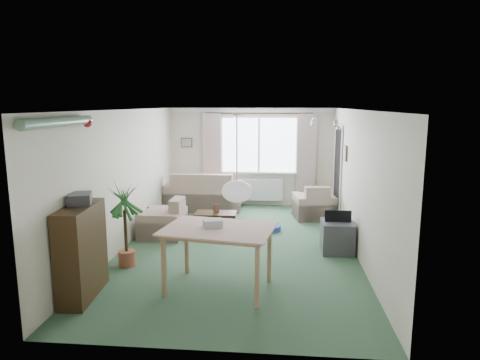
# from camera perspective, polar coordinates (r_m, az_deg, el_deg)

# --- Properties ---
(ground) EXTENTS (6.50, 6.50, 0.00)m
(ground) POSITION_cam_1_polar(r_m,az_deg,el_deg) (7.66, -0.21, -8.90)
(ground) COLOR #315138
(window) EXTENTS (1.80, 0.03, 1.30)m
(window) POSITION_cam_1_polar(r_m,az_deg,el_deg) (10.49, 2.55, 4.67)
(window) COLOR white
(curtain_rod) EXTENTS (2.60, 0.03, 0.03)m
(curtain_rod) POSITION_cam_1_polar(r_m,az_deg,el_deg) (10.37, 2.56, 8.86)
(curtain_rod) COLOR black
(curtain_left) EXTENTS (0.45, 0.08, 2.00)m
(curtain_left) POSITION_cam_1_polar(r_m,az_deg,el_deg) (10.54, -3.76, 3.42)
(curtain_left) COLOR beige
(curtain_right) EXTENTS (0.45, 0.08, 2.00)m
(curtain_right) POSITION_cam_1_polar(r_m,az_deg,el_deg) (10.43, 8.85, 3.25)
(curtain_right) COLOR beige
(radiator) EXTENTS (1.20, 0.10, 0.55)m
(radiator) POSITION_cam_1_polar(r_m,az_deg,el_deg) (10.62, 2.49, -1.27)
(radiator) COLOR white
(doorway) EXTENTS (0.03, 0.95, 2.00)m
(doorway) POSITION_cam_1_polar(r_m,az_deg,el_deg) (9.61, 12.92, 0.91)
(doorway) COLOR black
(pendant_lamp) EXTENTS (0.36, 0.36, 0.36)m
(pendant_lamp) POSITION_cam_1_polar(r_m,az_deg,el_deg) (5.03, -0.42, -1.52)
(pendant_lamp) COLOR white
(tinsel_garland) EXTENTS (1.60, 1.60, 0.12)m
(tinsel_garland) POSITION_cam_1_polar(r_m,az_deg,el_deg) (5.56, -22.92, 7.11)
(tinsel_garland) COLOR #196626
(bauble_cluster_a) EXTENTS (0.20, 0.20, 0.20)m
(bauble_cluster_a) POSITION_cam_1_polar(r_m,az_deg,el_deg) (8.13, 9.64, 8.04)
(bauble_cluster_a) COLOR silver
(bauble_cluster_b) EXTENTS (0.20, 0.20, 0.20)m
(bauble_cluster_b) POSITION_cam_1_polar(r_m,az_deg,el_deg) (6.97, 12.87, 7.61)
(bauble_cluster_b) COLOR silver
(wall_picture_back) EXTENTS (0.28, 0.03, 0.22)m
(wall_picture_back) POSITION_cam_1_polar(r_m,az_deg,el_deg) (10.72, -7.14, 4.98)
(wall_picture_back) COLOR brown
(wall_picture_right) EXTENTS (0.03, 0.24, 0.30)m
(wall_picture_right) POSITION_cam_1_polar(r_m,az_deg,el_deg) (8.56, 13.91, 3.48)
(wall_picture_right) COLOR brown
(sofa) EXTENTS (1.82, 1.01, 0.90)m
(sofa) POSITION_cam_1_polar(r_m,az_deg,el_deg) (10.32, -4.85, -1.36)
(sofa) COLOR #BEAD8F
(sofa) RESTS_ON ground
(armchair_corner) EXTENTS (0.96, 0.92, 0.76)m
(armchair_corner) POSITION_cam_1_polar(r_m,az_deg,el_deg) (9.59, 9.82, -2.78)
(armchair_corner) COLOR beige
(armchair_corner) RESTS_ON ground
(armchair_left) EXTENTS (0.81, 0.85, 0.74)m
(armchair_left) POSITION_cam_1_polar(r_m,az_deg,el_deg) (8.29, -10.30, -4.90)
(armchair_left) COLOR #BBA78D
(armchair_left) RESTS_ON ground
(coffee_table) EXTENTS (0.83, 0.48, 0.36)m
(coffee_table) POSITION_cam_1_polar(r_m,az_deg,el_deg) (8.58, -3.24, -5.53)
(coffee_table) COLOR black
(coffee_table) RESTS_ON ground
(photo_frame) EXTENTS (0.12, 0.05, 0.16)m
(photo_frame) POSITION_cam_1_polar(r_m,az_deg,el_deg) (8.52, -3.20, -3.83)
(photo_frame) COLOR brown
(photo_frame) RESTS_ON coffee_table
(bookshelf) EXTENTS (0.40, 1.02, 1.22)m
(bookshelf) POSITION_cam_1_polar(r_m,az_deg,el_deg) (5.97, -20.36, -8.95)
(bookshelf) COLOR black
(bookshelf) RESTS_ON ground
(hifi_box) EXTENTS (0.38, 0.42, 0.14)m
(hifi_box) POSITION_cam_1_polar(r_m,az_deg,el_deg) (5.91, -20.58, -2.34)
(hifi_box) COLOR #333338
(hifi_box) RESTS_ON bookshelf
(houseplant) EXTENTS (0.61, 0.61, 1.31)m
(houseplant) POSITION_cam_1_polar(r_m,az_deg,el_deg) (6.84, -15.05, -5.87)
(houseplant) COLOR #1E582A
(houseplant) RESTS_ON ground
(dining_table) EXTENTS (1.47, 1.11, 0.84)m
(dining_table) POSITION_cam_1_polar(r_m,az_deg,el_deg) (5.89, -2.86, -10.52)
(dining_table) COLOR tan
(dining_table) RESTS_ON ground
(gift_box) EXTENTS (0.29, 0.25, 0.12)m
(gift_box) POSITION_cam_1_polar(r_m,az_deg,el_deg) (5.80, -3.64, -5.86)
(gift_box) COLOR silver
(gift_box) RESTS_ON dining_table
(tv_cube) EXTENTS (0.53, 0.58, 0.53)m
(tv_cube) POSITION_cam_1_polar(r_m,az_deg,el_deg) (7.53, 12.83, -7.39)
(tv_cube) COLOR #403F45
(tv_cube) RESTS_ON ground
(pet_bed) EXTENTS (0.56, 0.56, 0.10)m
(pet_bed) POSITION_cam_1_polar(r_m,az_deg,el_deg) (8.64, 3.72, -6.34)
(pet_bed) COLOR #232199
(pet_bed) RESTS_ON ground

